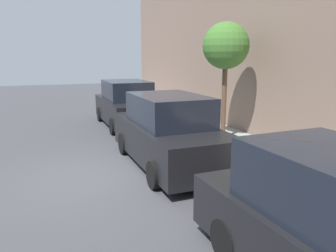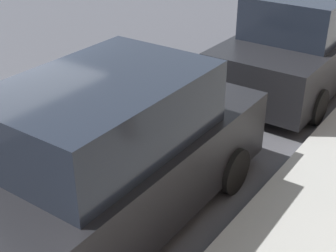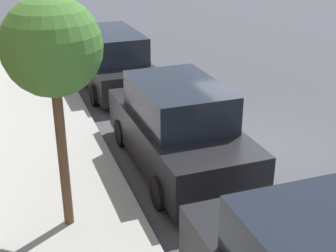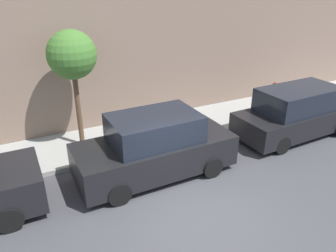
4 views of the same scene
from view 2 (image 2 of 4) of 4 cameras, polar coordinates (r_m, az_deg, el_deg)
parked_suv_second at (r=5.69m, az=-7.44°, el=-4.05°), size 2.08×4.82×1.98m
parked_suv_third at (r=10.10m, az=16.04°, el=9.75°), size 2.08×4.81×1.98m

